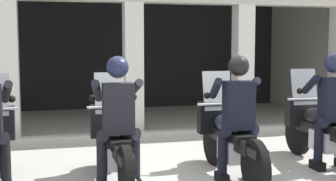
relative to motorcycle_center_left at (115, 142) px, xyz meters
The scene contains 9 objects.
ground_plane 2.83m from the motorcycle_center_left, 74.55° to the left, with size 80.00×80.00×0.00m, color #A8A59E.
station_building 5.41m from the motorcycle_center_left, 81.43° to the left, with size 10.09×4.33×3.10m.
kerb_strip 2.67m from the motorcycle_center_left, 72.82° to the left, with size 9.59×0.24×0.12m, color #B7B5AD.
motorcycle_center_left is the anchor object (origin of this frame).
police_officer_center_left 0.52m from the motorcycle_center_left, 90.26° to the right, with size 0.63×0.61×1.58m.
motorcycle_center_right 1.49m from the motorcycle_center_left, ahead, with size 0.62×2.04×1.35m.
police_officer_center_right 1.59m from the motorcycle_center_left, 13.56° to the right, with size 0.63×0.61×1.58m.
motorcycle_far_right 2.97m from the motorcycle_center_left, ahead, with size 0.62×2.04×1.35m.
police_officer_far_right 3.00m from the motorcycle_center_left, ahead, with size 0.63×0.61×1.58m.
Camera 1 is at (-1.52, -5.32, 1.72)m, focal length 49.33 mm.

